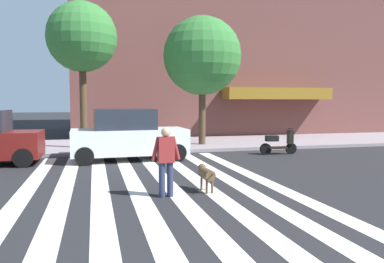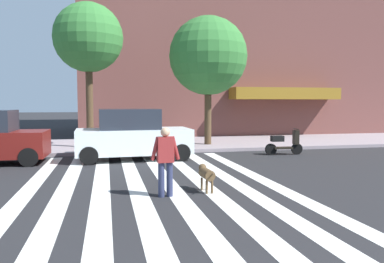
% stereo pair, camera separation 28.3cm
% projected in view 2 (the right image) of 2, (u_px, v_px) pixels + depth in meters
% --- Properties ---
extents(ground_plane, '(160.00, 160.00, 0.00)m').
position_uv_depth(ground_plane, '(200.00, 194.00, 9.27)').
color(ground_plane, '#232326').
extents(sidewalk_far, '(80.00, 6.00, 0.15)m').
position_uv_depth(sidewalk_far, '(151.00, 145.00, 19.46)').
color(sidewalk_far, gray).
rests_on(sidewalk_far, ground_plane).
extents(crosswalk_stripes, '(6.75, 14.36, 0.01)m').
position_uv_depth(crosswalk_stripes, '(159.00, 196.00, 9.05)').
color(crosswalk_stripes, silver).
rests_on(crosswalk_stripes, ground_plane).
extents(parked_car_behind_first, '(4.40, 2.14, 1.97)m').
position_uv_depth(parked_car_behind_first, '(133.00, 136.00, 14.81)').
color(parked_car_behind_first, silver).
rests_on(parked_car_behind_first, ground_plane).
extents(parked_scooter, '(1.63, 0.50, 1.11)m').
position_uv_depth(parked_scooter, '(284.00, 144.00, 16.20)').
color(parked_scooter, black).
rests_on(parked_scooter, ground_plane).
extents(street_tree_nearest, '(3.13, 3.13, 6.56)m').
position_uv_depth(street_tree_nearest, '(88.00, 38.00, 17.29)').
color(street_tree_nearest, '#4C3823').
rests_on(street_tree_nearest, sidewalk_far).
extents(street_tree_middle, '(3.82, 3.82, 6.24)m').
position_uv_depth(street_tree_middle, '(208.00, 56.00, 18.63)').
color(street_tree_middle, '#4C3823').
rests_on(street_tree_middle, sidewalk_far).
extents(pedestrian_dog_walker, '(0.71, 0.26, 1.64)m').
position_uv_depth(pedestrian_dog_walker, '(165.00, 158.00, 8.97)').
color(pedestrian_dog_walker, '#282D4C').
rests_on(pedestrian_dog_walker, ground_plane).
extents(dog_on_leash, '(0.29, 0.98, 0.65)m').
position_uv_depth(dog_on_leash, '(206.00, 174.00, 9.54)').
color(dog_on_leash, brown).
rests_on(dog_on_leash, ground_plane).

